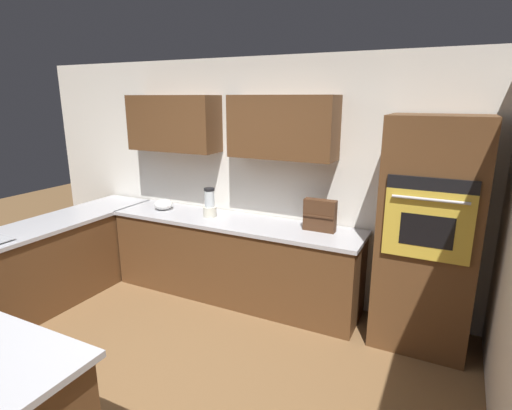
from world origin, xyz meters
name	(u,v)px	position (x,y,z in m)	size (l,w,h in m)	color
ground_plane	(134,394)	(0.00, 0.00, 0.00)	(14.00, 14.00, 0.00)	brown
wall_back	(249,167)	(0.06, -2.05, 1.44)	(6.00, 0.44, 2.60)	white
lower_cabinets_back	(233,261)	(0.10, -1.72, 0.43)	(2.80, 0.60, 0.86)	brown
countertop_back	(233,222)	(0.10, -1.72, 0.88)	(2.84, 0.64, 0.04)	#B2B2B7
lower_cabinets_side	(35,271)	(1.82, -0.55, 0.43)	(0.60, 2.90, 0.86)	brown
countertop_side	(29,230)	(1.82, -0.55, 0.88)	(0.64, 2.94, 0.04)	#B2B2B7
wall_oven	(428,236)	(-1.85, -1.72, 1.03)	(0.80, 0.66, 2.05)	brown
blender	(210,204)	(0.40, -1.74, 1.04)	(0.15, 0.15, 0.32)	beige
mixing_bowl	(163,204)	(1.05, -1.74, 0.96)	(0.22, 0.22, 0.12)	white
spice_rack	(320,215)	(-0.85, -1.80, 1.06)	(0.32, 0.11, 0.32)	#472B19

